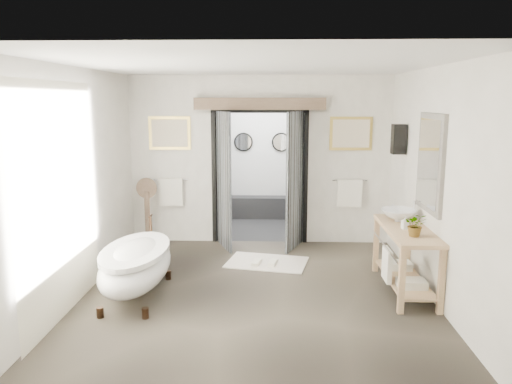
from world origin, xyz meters
TOP-DOWN VIEW (x-y plane):
  - ground_plane at (0.00, 0.00)m, footprint 5.00×5.00m
  - room_shell at (-0.04, -0.12)m, footprint 4.52×5.02m
  - shower_room at (0.00, 3.99)m, footprint 2.22×2.01m
  - back_wall_dressing at (0.00, 2.32)m, footprint 3.82×0.78m
  - clawfoot_tub at (-1.50, -0.08)m, footprint 0.80×1.80m
  - vanity at (1.95, 0.25)m, footprint 0.57×1.60m
  - pedestal_mirror at (-1.90, 2.14)m, footprint 0.35×0.23m
  - rug at (0.14, 1.32)m, footprint 1.34×1.03m
  - slippers at (0.11, 1.21)m, footprint 0.41×0.29m
  - basin at (1.95, 0.63)m, footprint 0.54×0.54m
  - plant at (1.97, -0.14)m, footprint 0.30×0.27m
  - soap_bottle_a at (1.93, 0.22)m, footprint 0.09×0.09m
  - soap_bottle_b at (1.94, 0.92)m, footprint 0.15×0.15m

SIDE VIEW (x-z plane):
  - ground_plane at x=0.00m, z-range 0.00..0.00m
  - rug at x=0.14m, z-range 0.00..0.01m
  - slippers at x=0.11m, z-range 0.01..0.07m
  - clawfoot_tub at x=-1.50m, z-range -0.01..0.87m
  - vanity at x=1.95m, z-range 0.08..0.93m
  - pedestal_mirror at x=-1.90m, z-range -0.08..1.11m
  - shower_room at x=0.00m, z-range -0.35..2.16m
  - basin at x=1.95m, z-range 0.85..1.02m
  - soap_bottle_a at x=1.93m, z-range 0.85..1.02m
  - soap_bottle_b at x=1.94m, z-range 0.85..1.02m
  - plant at x=1.97m, z-range 0.85..1.14m
  - back_wall_dressing at x=0.00m, z-range 0.30..2.82m
  - room_shell at x=-0.04m, z-range 0.40..3.31m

